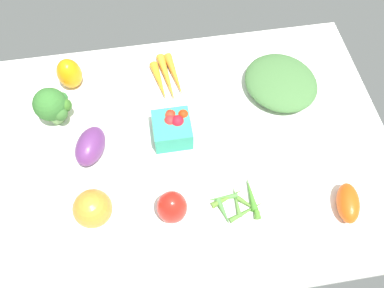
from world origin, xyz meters
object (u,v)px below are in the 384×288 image
Objects in this scene: heirloom_tomato_orange at (93,208)px; bell_pepper_orange at (69,74)px; eggplant at (90,146)px; broccoli_head at (53,105)px; berry_basket at (173,128)px; okra_pile at (240,202)px; carrot_bunch at (168,78)px; bell_pepper_red at (172,207)px; leafy_greens_clump at (281,82)px; roma_tomato at (348,203)px.

bell_pepper_orange is at bearing -82.92° from heirloom_tomato_orange.
broccoli_head is (8.49, -11.69, 3.12)cm from eggplant.
berry_basket is 0.85× the size of broccoli_head.
heirloom_tomato_orange reaches higher than okra_pile.
heirloom_tomato_orange is 0.93× the size of berry_basket.
berry_basket is (-21.10, -1.98, 0.23)cm from eggplant.
bell_pepper_orange reaches higher than okra_pile.
carrot_bunch is at bearing 173.33° from bell_pepper_orange.
eggplant is at bearing 126.00° from broccoli_head.
carrot_bunch is 1.53× the size of broccoli_head.
okra_pile is at bearing 107.23° from carrot_bunch.
heirloom_tomato_orange is at bearing -8.56° from bell_pepper_red.
broccoli_head reaches higher than heirloom_tomato_orange.
berry_basket is at bearing -58.46° from okra_pile.
carrot_bunch is (30.99, -7.56, -1.50)cm from leafy_greens_clump.
bell_pepper_orange reaches higher than berry_basket.
roma_tomato is 25.24cm from okra_pile.
eggplant is at bearing 82.40° from roma_tomato.
roma_tomato is 1.05× the size of bell_pepper_orange.
broccoli_head reaches higher than okra_pile.
broccoli_head reaches higher than eggplant.
leafy_greens_clump is at bearing -137.19° from bell_pepper_red.
heirloom_tomato_orange is 18.07cm from bell_pepper_red.
heirloom_tomato_orange is at bearing -4.09° from okra_pile.
berry_basket is 1.00× the size of bell_pepper_red.
bell_pepper_red is at bearing 171.44° from heirloom_tomato_orange.
carrot_bunch is 1.20× the size of okra_pile.
okra_pile is at bearing 132.41° from bell_pepper_orange.
berry_basket is at bearing 140.57° from bell_pepper_orange.
carrot_bunch is at bearing -72.77° from okra_pile.
bell_pepper_orange reaches higher than roma_tomato.
bell_pepper_red reaches higher than heirloom_tomato_orange.
leafy_greens_clump is 1.86× the size of broccoli_head.
bell_pepper_orange is 0.98× the size of berry_basket.
berry_basket is 0.67× the size of okra_pile.
okra_pile is at bearing 121.54° from berry_basket.
heirloom_tomato_orange reaches higher than carrot_bunch.
roma_tomato is 46.17cm from berry_basket.
roma_tomato is at bearing 99.20° from leafy_greens_clump.
eggplant reaches higher than okra_pile.
carrot_bunch is at bearing -13.71° from leafy_greens_clump.
heirloom_tomato_orange is at bearing 97.77° from roma_tomato.
leafy_greens_clump is 60.52cm from heirloom_tomato_orange.
eggplant is (-4.75, 23.24, -1.32)cm from bell_pepper_orange.
leafy_greens_clump is 54.47cm from eggplant.
bell_pepper_orange is at bearing -107.95° from broccoli_head.
leafy_greens_clump is 47.59cm from bell_pepper_red.
broccoli_head is at bearing 15.43° from carrot_bunch.
leafy_greens_clump is 1.21× the size of carrot_bunch.
eggplant is 29.89cm from carrot_bunch.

